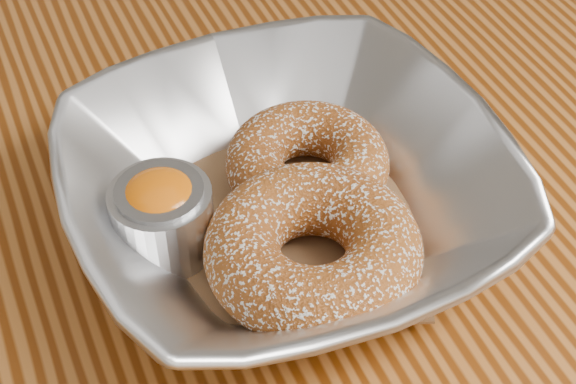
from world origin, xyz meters
name	(u,v)px	position (x,y,z in m)	size (l,w,h in m)	color
table	(264,335)	(0.00, 0.00, 0.65)	(1.20, 0.80, 0.75)	brown
serving_bowl	(288,193)	(0.02, 0.00, 0.78)	(0.24, 0.24, 0.06)	silver
parchment	(288,219)	(0.02, 0.00, 0.76)	(0.14, 0.14, 0.00)	brown
donut_back	(307,163)	(0.04, 0.02, 0.78)	(0.09, 0.09, 0.03)	brown
donut_front	(313,250)	(0.01, -0.05, 0.78)	(0.11, 0.11, 0.04)	brown
ramekin	(162,215)	(-0.05, 0.00, 0.78)	(0.05, 0.05, 0.05)	silver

